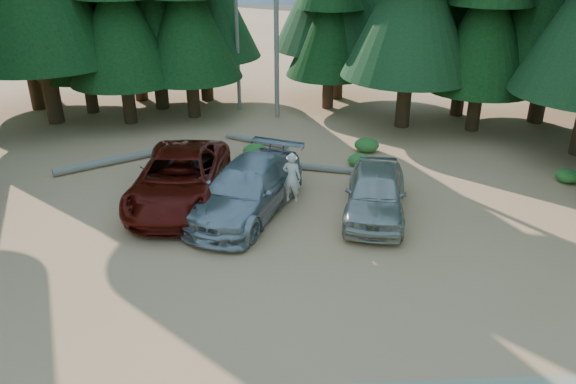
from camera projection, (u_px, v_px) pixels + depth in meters
name	position (u px, v px, depth m)	size (l,w,h in m)	color
ground	(268.00, 267.00, 16.39)	(160.00, 160.00, 0.00)	#BA814F
forest_belt_north	(262.00, 114.00, 29.96)	(36.00, 7.00, 22.00)	black
snag_back	(236.00, 15.00, 28.68)	(0.20, 0.20, 10.00)	#685E53
red_pickup	(180.00, 178.00, 20.03)	(2.99, 6.49, 1.80)	#5A0E07
silver_minivan_center	(247.00, 189.00, 19.23)	(2.45, 6.04, 1.75)	#95979C
silver_minivan_right	(376.00, 192.00, 19.11)	(2.00, 4.96, 1.69)	#AEA89B
frisbee_player	(292.00, 177.00, 19.00)	(0.76, 0.64, 1.78)	beige
log_left	(109.00, 161.00, 23.43)	(0.32, 0.32, 4.54)	#685E53
log_mid	(257.00, 141.00, 25.82)	(0.26, 0.26, 3.22)	#685E53
log_right	(327.00, 169.00, 22.79)	(0.28, 0.28, 4.35)	#685E53
shrub_far_left	(170.00, 161.00, 22.99)	(1.23, 1.23, 0.68)	#1B5B1E
shrub_left	(185.00, 145.00, 24.90)	(0.94, 0.94, 0.52)	#1B5B1E
shrub_center_left	(255.00, 151.00, 24.17)	(1.07, 1.07, 0.59)	#1B5B1E
shrub_center_right	(360.00, 160.00, 23.37)	(0.91, 0.91, 0.50)	#1B5B1E
shrub_right	(358.00, 160.00, 23.33)	(0.87, 0.87, 0.48)	#1B5B1E
shrub_far_right	(367.00, 145.00, 24.84)	(1.09, 1.09, 0.60)	#1B5B1E
shrub_edge_east	(568.00, 176.00, 21.84)	(0.92, 0.92, 0.51)	#1B5B1E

